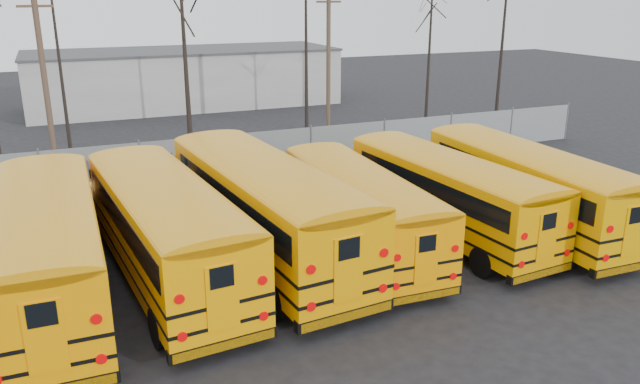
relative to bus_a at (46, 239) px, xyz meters
name	(u,v)px	position (x,y,z in m)	size (l,w,h in m)	color
ground	(340,282)	(7.77, -1.97, -1.86)	(120.00, 120.00, 0.00)	black
fence	(230,156)	(7.77, 10.03, -0.86)	(40.00, 0.04, 2.00)	gray
distant_building	(185,78)	(9.77, 30.03, 0.14)	(22.00, 8.00, 4.00)	#B9B9B4
bus_a	(46,239)	(0.00, 0.00, 0.00)	(2.76, 11.42, 3.18)	black
bus_b	(163,221)	(3.13, 0.24, -0.01)	(3.59, 11.46, 3.16)	black
bus_c	(261,200)	(6.22, 0.60, 0.09)	(3.83, 12.13, 3.34)	black
bus_d	(357,203)	(9.30, 0.06, -0.22)	(2.71, 10.11, 2.81)	black
bus_e	(444,188)	(12.65, 0.11, -0.15)	(3.23, 10.63, 2.93)	black
bus_f	(524,180)	(15.64, -0.44, -0.08)	(2.77, 10.96, 3.05)	black
utility_pole_left	(46,88)	(0.35, 12.71, 2.31)	(1.44, 0.40, 8.13)	brown
utility_pole_right	(328,63)	(15.74, 16.97, 2.33)	(1.45, 0.28, 8.16)	brown
tree_3	(56,31)	(1.08, 16.02, 4.51)	(0.26, 0.26, 12.76)	black
tree_4	(185,53)	(6.28, 11.53, 3.67)	(0.26, 0.26, 11.07)	black
tree_5	(306,32)	(13.28, 14.36, 4.27)	(0.26, 0.26, 12.26)	black
tree_6	(430,44)	(21.12, 14.56, 3.38)	(0.26, 0.26, 10.49)	black
tree_7	(504,26)	(25.48, 13.51, 4.41)	(0.26, 0.26, 12.54)	black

